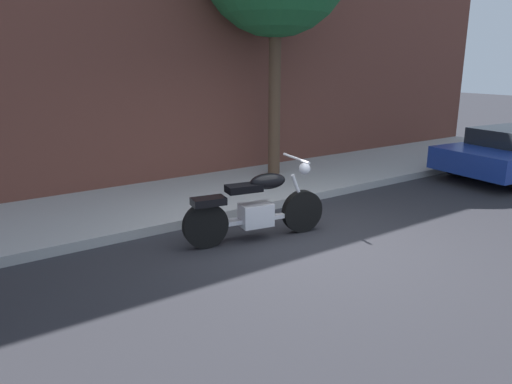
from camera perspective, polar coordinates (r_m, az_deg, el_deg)
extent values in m
plane|color=#28282D|center=(6.68, 6.96, -6.02)|extent=(60.00, 60.00, 0.00)
cube|color=#A3A3A3|center=(8.81, -5.12, -0.19)|extent=(18.66, 2.47, 0.14)
cylinder|color=black|center=(7.00, 5.46, -2.28)|extent=(0.63, 0.22, 0.61)
cylinder|color=black|center=(6.42, -5.97, -3.95)|extent=(0.63, 0.22, 0.61)
cube|color=silver|center=(6.66, 0.00, -2.68)|extent=(0.48, 0.35, 0.32)
cube|color=silver|center=(6.68, 0.00, -3.26)|extent=(1.32, 0.31, 0.06)
ellipsoid|color=black|center=(6.61, 1.42, 1.29)|extent=(0.56, 0.35, 0.22)
cube|color=black|center=(6.48, -1.44, 0.45)|extent=(0.51, 0.32, 0.10)
cube|color=black|center=(6.33, -5.62, -1.10)|extent=(0.47, 0.31, 0.10)
cylinder|color=silver|center=(6.89, 5.09, -0.12)|extent=(0.28, 0.10, 0.58)
cylinder|color=silver|center=(6.75, 4.75, 3.97)|extent=(0.16, 0.70, 0.04)
sphere|color=silver|center=(6.85, 5.74, 2.75)|extent=(0.17, 0.17, 0.17)
cylinder|color=silver|center=(6.74, -2.51, -3.39)|extent=(0.80, 0.23, 0.09)
cylinder|color=black|center=(11.24, 22.70, 3.39)|extent=(0.66, 0.28, 0.64)
cylinder|color=#513A2A|center=(9.82, 2.19, 11.36)|extent=(0.24, 0.24, 3.47)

